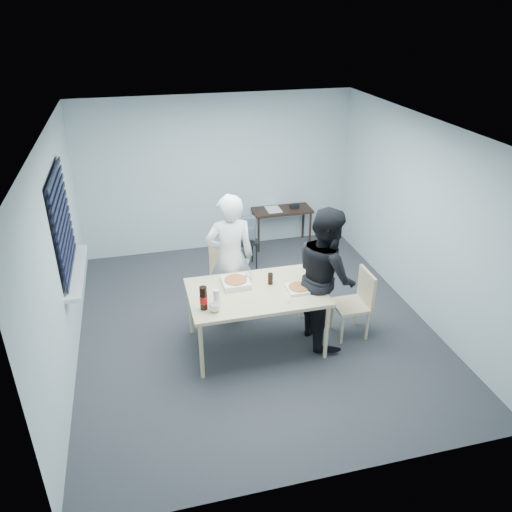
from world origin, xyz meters
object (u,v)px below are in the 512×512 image
object	(u,v)px
dining_table	(256,295)
chair_far	(226,272)
stool	(246,246)
mug_a	(215,307)
chair_right	(358,299)
side_table	(282,213)
backpack	(246,229)
soda_bottle	(204,299)
person_white	(230,259)
mug_b	(249,277)
person_black	(326,276)

from	to	relation	value
dining_table	chair_far	world-z (taller)	chair_far
dining_table	stool	bearing A→B (deg)	80.21
chair_far	mug_a	size ratio (longest dim) A/B	7.24
chair_right	mug_a	bearing A→B (deg)	-172.71
side_table	backpack	bearing A→B (deg)	-139.17
chair_right	soda_bottle	size ratio (longest dim) A/B	3.16
chair_right	side_table	size ratio (longest dim) A/B	0.88
stool	soda_bottle	distance (m)	2.55
backpack	mug_a	world-z (taller)	mug_a
dining_table	person_white	world-z (taller)	person_white
side_table	person_white	bearing A→B (deg)	-123.22
mug_a	mug_b	size ratio (longest dim) A/B	1.23
mug_a	soda_bottle	world-z (taller)	soda_bottle
chair_right	backpack	distance (m)	2.30
chair_far	person_black	size ratio (longest dim) A/B	0.50
dining_table	side_table	world-z (taller)	dining_table
stool	mug_b	world-z (taller)	mug_b
backpack	mug_a	size ratio (longest dim) A/B	3.13
chair_right	mug_a	size ratio (longest dim) A/B	7.24
mug_a	mug_b	distance (m)	0.78
dining_table	chair_right	size ratio (longest dim) A/B	1.81
chair_right	mug_a	distance (m)	1.90
person_white	person_black	size ratio (longest dim) A/B	1.00
stool	mug_a	world-z (taller)	mug_a
soda_bottle	mug_b	bearing A→B (deg)	38.40
dining_table	chair_right	bearing A→B (deg)	-3.05
chair_right	person_white	world-z (taller)	person_white
side_table	mug_b	size ratio (longest dim) A/B	10.07
stool	person_black	bearing A→B (deg)	-76.18
person_black	mug_b	bearing A→B (deg)	71.02
dining_table	chair_far	xyz separation A→B (m)	(-0.17, 1.04, -0.21)
side_table	person_black	bearing A→B (deg)	-95.89
mug_a	soda_bottle	size ratio (longest dim) A/B	0.44
soda_bottle	person_white	bearing A→B (deg)	62.35
backpack	mug_b	bearing A→B (deg)	-97.30
side_table	mug_a	world-z (taller)	mug_a
chair_right	mug_b	bearing A→B (deg)	165.75
side_table	dining_table	bearing A→B (deg)	-112.90
person_black	soda_bottle	world-z (taller)	person_black
person_black	chair_right	bearing A→B (deg)	-94.17
chair_right	soda_bottle	bearing A→B (deg)	-175.19
chair_right	dining_table	bearing A→B (deg)	176.95
chair_far	person_black	bearing A→B (deg)	-46.14
side_table	chair_far	bearing A→B (deg)	-128.23
chair_right	person_black	bearing A→B (deg)	175.83
side_table	stool	world-z (taller)	side_table
dining_table	chair_far	size ratio (longest dim) A/B	1.81
dining_table	chair_right	distance (m)	1.32
dining_table	mug_b	distance (m)	0.29
mug_b	soda_bottle	size ratio (longest dim) A/B	0.36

